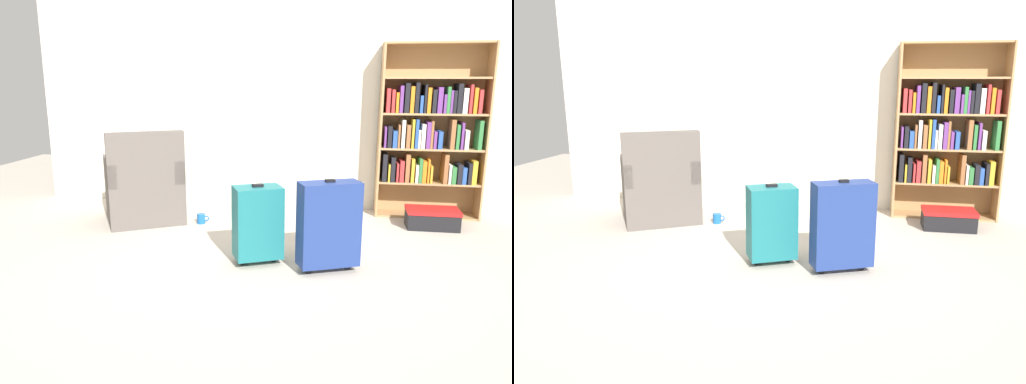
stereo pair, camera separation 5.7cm
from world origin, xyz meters
TOP-DOWN VIEW (x-y plane):
  - ground_plane at (0.00, 0.00)m, footprint 9.39×9.39m
  - back_wall at (0.00, 1.85)m, footprint 5.37×0.10m
  - bookshelf at (1.51, 1.65)m, footprint 1.01×0.28m
  - armchair at (-1.23, 1.01)m, footprint 0.95×0.95m
  - mug at (-0.65, 1.00)m, footprint 0.12×0.08m
  - storage_box at (1.52, 1.22)m, footprint 0.48×0.28m
  - suitcase_teal at (0.05, 0.07)m, footprint 0.41×0.35m
  - suitcase_navy_blue at (0.58, -0.00)m, footprint 0.47×0.34m

SIDE VIEW (x-z plane):
  - ground_plane at x=0.00m, z-range 0.00..0.00m
  - mug at x=-0.65m, z-range 0.00..0.10m
  - storage_box at x=1.52m, z-range 0.00..0.19m
  - armchair at x=-1.23m, z-range -0.13..0.77m
  - suitcase_teal at x=0.05m, z-range 0.01..0.63m
  - suitcase_navy_blue at x=0.58m, z-range 0.01..0.70m
  - bookshelf at x=1.51m, z-range 0.00..1.70m
  - back_wall at x=0.00m, z-range 0.00..2.60m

